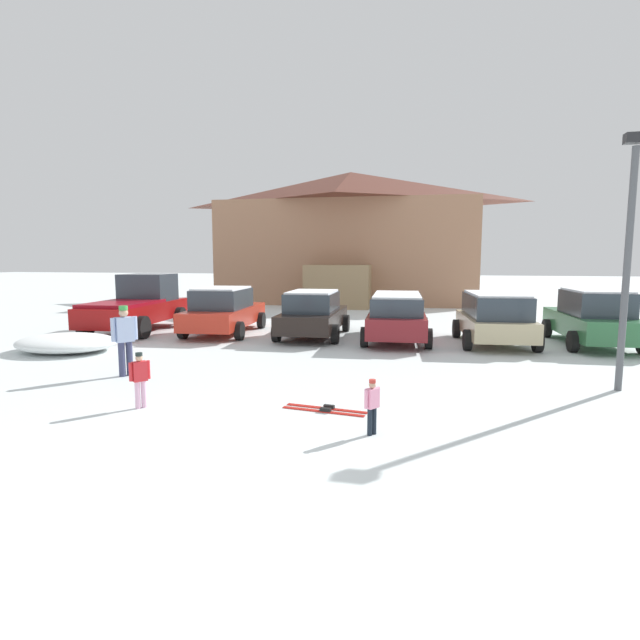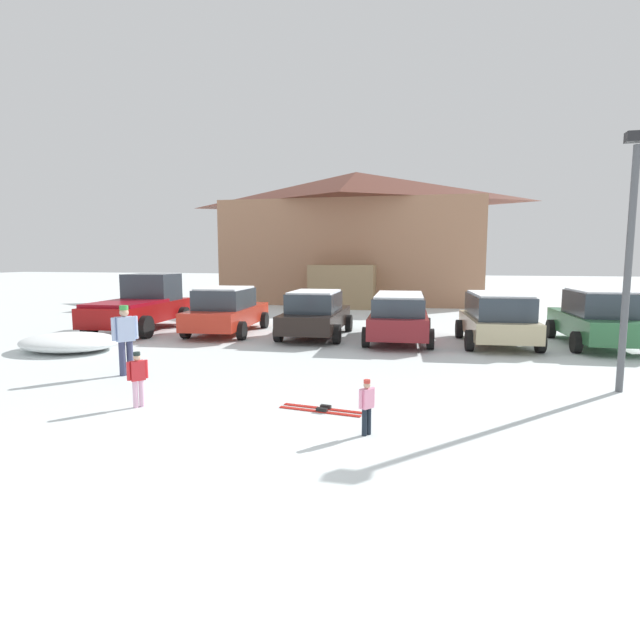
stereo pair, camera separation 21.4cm
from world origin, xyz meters
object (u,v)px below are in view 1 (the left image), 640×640
object	(u,v)px
skier_child_in_red_jacket	(140,377)
lamp_post	(628,249)
skier_child_in_pink_snowsuit	(372,404)
plowed_snow_pile	(67,343)
parked_green_coupe	(593,318)
parked_black_sedan	(313,313)
pickup_truck	(139,305)
parked_maroon_van	(397,315)
pair_of_skis	(325,409)
ski_lodge	(350,236)
parked_red_sedan	(224,310)
parked_beige_suv	(495,317)
skier_adult_in_blue_parka	(125,337)

from	to	relation	value
skier_child_in_red_jacket	lamp_post	size ratio (longest dim) A/B	0.20
skier_child_in_pink_snowsuit	plowed_snow_pile	bearing A→B (deg)	152.62
parked_green_coupe	parked_black_sedan	bearing A→B (deg)	-178.32
pickup_truck	skier_child_in_pink_snowsuit	world-z (taller)	pickup_truck
lamp_post	parked_maroon_van	bearing A→B (deg)	133.11
parked_black_sedan	pickup_truck	xyz separation A→B (m)	(-6.85, -0.09, 0.16)
pickup_truck	parked_green_coupe	bearing A→B (deg)	1.29
pair_of_skis	plowed_snow_pile	size ratio (longest dim) A/B	0.53
ski_lodge	parked_black_sedan	xyz separation A→B (m)	(1.29, -15.58, -3.36)
parked_red_sedan	parked_beige_suv	world-z (taller)	parked_red_sedan
parked_maroon_van	parked_green_coupe	bearing A→B (deg)	4.70
skier_child_in_red_jacket	plowed_snow_pile	distance (m)	7.12
parked_green_coupe	pickup_truck	distance (m)	15.95
skier_child_in_pink_snowsuit	pair_of_skis	world-z (taller)	skier_child_in_pink_snowsuit
skier_adult_in_blue_parka	skier_child_in_pink_snowsuit	world-z (taller)	skier_adult_in_blue_parka
parked_maroon_van	pickup_truck	distance (m)	9.80
lamp_post	skier_child_in_red_jacket	bearing A→B (deg)	-159.75
lamp_post	ski_lodge	bearing A→B (deg)	113.64
skier_child_in_red_jacket	skier_child_in_pink_snowsuit	distance (m)	4.39
parked_red_sedan	skier_child_in_red_jacket	world-z (taller)	parked_red_sedan
ski_lodge	skier_adult_in_blue_parka	bearing A→B (deg)	-94.17
pickup_truck	skier_child_in_red_jacket	distance (m)	10.58
parked_green_coupe	pickup_truck	bearing A→B (deg)	-178.71
skier_child_in_pink_snowsuit	pair_of_skis	bearing A→B (deg)	132.71
parked_black_sedan	parked_maroon_van	bearing A→B (deg)	-4.63
skier_child_in_red_jacket	pickup_truck	bearing A→B (deg)	122.79
parked_red_sedan	parked_black_sedan	world-z (taller)	parked_red_sedan
pickup_truck	parked_black_sedan	bearing A→B (deg)	0.77
pair_of_skis	plowed_snow_pile	distance (m)	9.67
lamp_post	parked_red_sedan	bearing A→B (deg)	153.72
parked_green_coupe	pickup_truck	size ratio (longest dim) A/B	0.88
parked_red_sedan	plowed_snow_pile	distance (m)	5.42
parked_red_sedan	lamp_post	distance (m)	12.86
parked_green_coupe	pickup_truck	xyz separation A→B (m)	(-15.94, -0.36, 0.10)
skier_adult_in_blue_parka	parked_green_coupe	bearing A→B (deg)	30.33
parked_red_sedan	skier_adult_in_blue_parka	distance (m)	6.78
parked_red_sedan	skier_adult_in_blue_parka	bearing A→B (deg)	-86.02
parked_red_sedan	pair_of_skis	xyz separation A→B (m)	(5.65, -8.37, -0.84)
parked_beige_suv	skier_child_in_red_jacket	distance (m)	11.31
skier_adult_in_blue_parka	pair_of_skis	xyz separation A→B (m)	(5.18, -1.61, -0.92)
parked_black_sedan	plowed_snow_pile	bearing A→B (deg)	-146.23
parked_maroon_van	skier_child_in_pink_snowsuit	bearing A→B (deg)	-88.18
ski_lodge	skier_adult_in_blue_parka	size ratio (longest dim) A/B	9.82
ski_lodge	pair_of_skis	xyz separation A→B (m)	(3.55, -23.96, -4.17)
parked_black_sedan	parked_green_coupe	world-z (taller)	parked_green_coupe
parked_beige_suv	skier_child_in_pink_snowsuit	xyz separation A→B (m)	(-2.83, -9.18, -0.40)
lamp_post	plowed_snow_pile	distance (m)	14.83
skier_child_in_red_jacket	plowed_snow_pile	bearing A→B (deg)	139.62
ski_lodge	skier_child_in_red_jacket	size ratio (longest dim) A/B	15.64
pickup_truck	skier_adult_in_blue_parka	distance (m)	7.74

